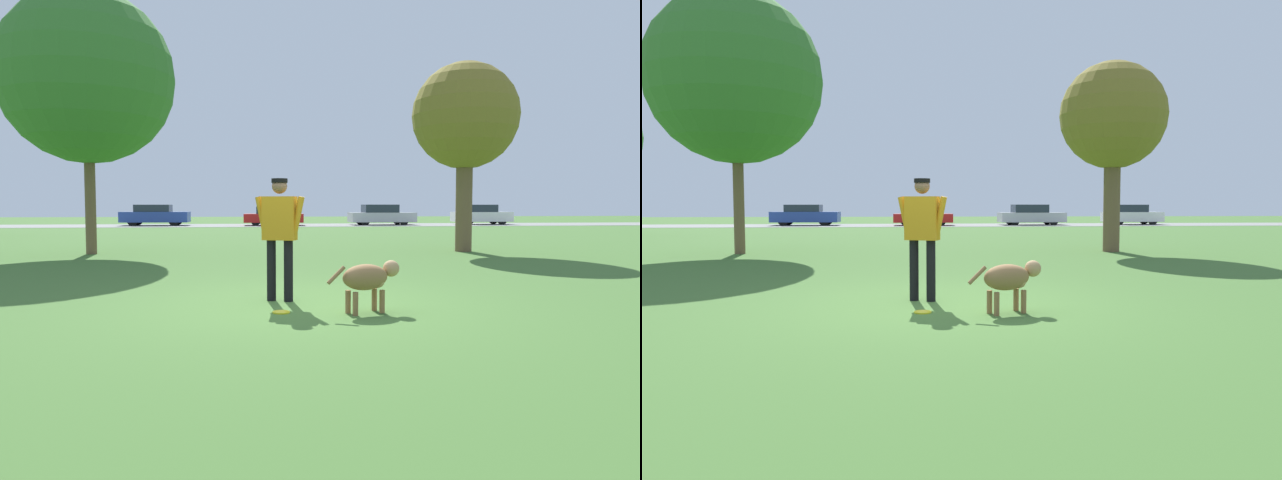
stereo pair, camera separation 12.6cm
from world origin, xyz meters
The scene contains 11 objects.
ground_plane centered at (0.00, 0.00, 0.00)m, with size 120.00×120.00×0.00m, color #426B2D.
far_road_strip centered at (0.00, 30.82, 0.01)m, with size 120.00×6.00×0.01m.
person centered at (-0.29, 0.28, 1.05)m, with size 0.72×0.38×1.74m.
dog centered at (0.80, -0.74, 0.44)m, with size 1.02×0.55×0.66m.
frisbee centered at (-0.31, -0.63, 0.01)m, with size 0.23×0.23×0.02m.
tree_near_left centered at (-5.20, 8.68, 4.86)m, with size 4.71×4.71×7.22m.
tree_near_right centered at (5.46, 8.42, 3.92)m, with size 3.09×3.09×5.52m.
parked_car_blue centered at (-7.35, 31.22, 0.69)m, with size 4.47×1.80×1.40m.
parked_car_red centered at (0.51, 30.51, 0.63)m, with size 4.00×1.90×1.27m.
parked_car_silver centered at (7.95, 30.80, 0.68)m, with size 4.56×2.00×1.40m.
parked_car_white centered at (15.15, 30.92, 0.68)m, with size 4.00×1.86×1.40m.
Camera 2 is at (-0.49, -7.81, 1.37)m, focal length 32.00 mm.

